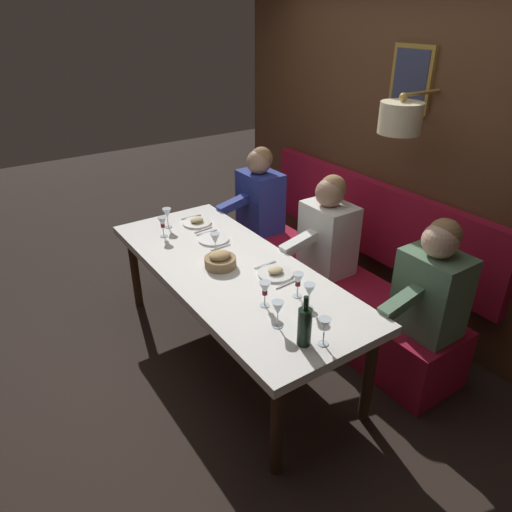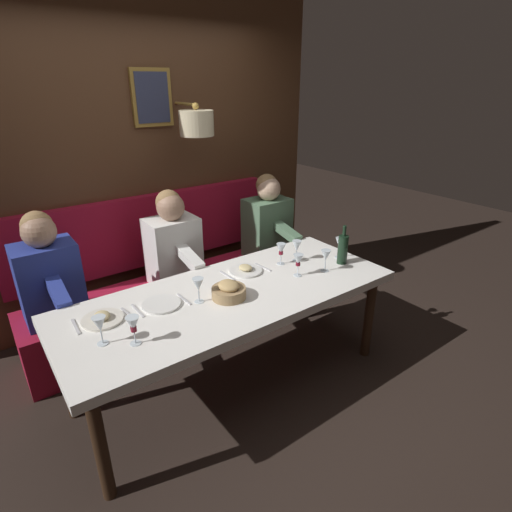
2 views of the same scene
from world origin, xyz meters
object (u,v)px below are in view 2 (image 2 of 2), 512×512
(diner_middle, at_px, (47,271))
(wine_glass_0, at_px, (198,285))
(bread_bowl, at_px, (229,291))
(wine_glass_2, at_px, (100,325))
(diner_near, at_px, (173,242))
(wine_glass_7, at_px, (297,246))
(dining_table, at_px, (232,301))
(wine_glass_6, at_px, (281,250))
(diner_nearest, at_px, (268,219))
(wine_glass_3, at_px, (298,261))
(wine_bottle, at_px, (343,249))
(wine_glass_4, at_px, (133,325))
(wine_glass_1, at_px, (340,244))
(wine_glass_5, at_px, (326,256))

(diner_middle, relative_size, wine_glass_0, 4.82)
(wine_glass_0, height_order, bread_bowl, wine_glass_0)
(wine_glass_0, distance_m, wine_glass_2, 0.63)
(diner_middle, bearing_deg, diner_near, -90.00)
(wine_glass_2, xyz_separation_m, wine_glass_7, (0.20, -1.54, 0.00))
(dining_table, relative_size, diner_middle, 2.84)
(diner_middle, bearing_deg, wine_glass_7, -115.02)
(dining_table, xyz_separation_m, diner_near, (0.88, -0.01, 0.14))
(wine_glass_6, bearing_deg, wine_glass_0, 100.11)
(diner_nearest, xyz_separation_m, diner_middle, (0.00, 1.92, 0.00))
(wine_glass_3, xyz_separation_m, wine_bottle, (-0.04, -0.42, 0.00))
(diner_near, height_order, wine_glass_3, diner_near)
(diner_middle, relative_size, bread_bowl, 3.60)
(diner_nearest, height_order, wine_glass_2, diner_nearest)
(wine_glass_3, xyz_separation_m, wine_glass_4, (-0.10, 1.24, -0.00))
(dining_table, relative_size, wine_glass_6, 13.68)
(diner_nearest, distance_m, diner_middle, 1.92)
(wine_glass_7, bearing_deg, diner_nearest, -22.01)
(dining_table, xyz_separation_m, wine_glass_7, (0.13, -0.68, 0.18))
(wine_glass_4, bearing_deg, dining_table, -76.31)
(dining_table, relative_size, wine_glass_2, 13.68)
(dining_table, relative_size, wine_glass_0, 13.68)
(dining_table, height_order, diner_nearest, diner_nearest)
(dining_table, height_order, wine_glass_7, wine_glass_7)
(dining_table, distance_m, wine_glass_6, 0.59)
(wine_glass_2, bearing_deg, wine_bottle, -91.19)
(wine_glass_6, bearing_deg, wine_glass_1, -111.81)
(wine_glass_2, relative_size, bread_bowl, 0.75)
(wine_glass_6, bearing_deg, bread_bowl, 108.83)
(diner_nearest, distance_m, wine_glass_6, 0.85)
(dining_table, bearing_deg, bread_bowl, 132.57)
(diner_nearest, relative_size, wine_glass_7, 4.82)
(wine_glass_1, relative_size, wine_glass_3, 1.00)
(wine_glass_2, height_order, wine_glass_3, same)
(diner_middle, distance_m, bread_bowl, 1.28)
(diner_middle, height_order, wine_glass_4, diner_middle)
(diner_middle, xyz_separation_m, bread_bowl, (-0.93, -0.88, -0.03))
(bread_bowl, bearing_deg, wine_glass_6, -71.17)
(diner_nearest, bearing_deg, wine_glass_4, 121.78)
(wine_glass_1, xyz_separation_m, wine_glass_3, (-0.05, 0.48, -0.00))
(wine_glass_6, xyz_separation_m, wine_glass_7, (-0.02, -0.14, 0.00))
(wine_glass_1, xyz_separation_m, wine_glass_6, (0.18, 0.44, -0.00))
(diner_middle, distance_m, wine_glass_6, 1.65)
(diner_middle, height_order, wine_bottle, diner_middle)
(wine_glass_5, relative_size, wine_glass_6, 1.00)
(wine_glass_1, distance_m, wine_glass_2, 1.85)
(wine_glass_2, relative_size, wine_glass_4, 1.00)
(bread_bowl, bearing_deg, diner_nearest, -48.08)
(wine_glass_5, xyz_separation_m, wine_glass_7, (0.26, 0.04, 0.00))
(diner_near, distance_m, wine_glass_7, 1.01)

